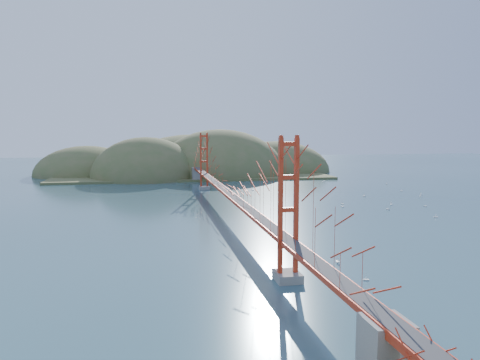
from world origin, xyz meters
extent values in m
plane|color=#2E4F5C|center=(0.00, 0.00, 0.00)|extent=(320.00, 320.00, 0.00)
cube|color=gray|center=(0.00, -30.00, 0.35)|extent=(2.00, 2.40, 0.70)
cube|color=gray|center=(0.00, 30.00, 0.35)|extent=(2.00, 2.40, 0.70)
cube|color=red|center=(0.00, 0.00, 3.30)|extent=(1.40, 92.00, 0.16)
cube|color=red|center=(0.00, 0.00, 3.10)|extent=(1.33, 92.00, 0.24)
cube|color=#38383A|center=(0.00, 0.00, 3.40)|extent=(1.19, 92.00, 0.03)
cube|color=gray|center=(0.00, -46.00, 1.65)|extent=(2.00, 2.20, 3.30)
cube|color=gray|center=(0.00, 46.00, 1.65)|extent=(2.20, 2.60, 3.30)
cube|color=brown|center=(0.00, 64.00, 0.25)|extent=(70.00, 40.00, 0.60)
ellipsoid|color=brown|center=(-12.00, 56.00, 0.00)|extent=(28.00, 28.00, 21.00)
ellipsoid|color=brown|center=(8.00, 62.00, 0.00)|extent=(36.00, 36.00, 25.00)
ellipsoid|color=brown|center=(26.00, 70.00, 0.00)|extent=(32.00, 32.00, 18.00)
ellipsoid|color=brown|center=(-28.00, 68.00, 0.00)|extent=(28.00, 28.00, 16.00)
ellipsoid|color=brown|center=(2.00, 78.00, 0.00)|extent=(44.00, 44.00, 22.00)
cube|color=white|center=(19.14, 3.90, 0.06)|extent=(0.33, 0.55, 0.09)
cylinder|color=white|center=(19.14, 3.90, 0.34)|extent=(0.02, 0.02, 0.57)
cube|color=white|center=(20.15, 6.29, 0.06)|extent=(0.56, 0.18, 0.10)
cylinder|color=white|center=(20.15, 6.29, 0.36)|extent=(0.02, 0.02, 0.61)
cube|color=white|center=(32.31, 1.78, 0.06)|extent=(0.51, 0.46, 0.09)
cylinder|color=white|center=(32.31, 1.78, 0.34)|extent=(0.02, 0.02, 0.57)
cube|color=white|center=(28.22, -7.24, 0.06)|extent=(0.56, 0.37, 0.10)
cylinder|color=white|center=(28.22, -7.24, 0.35)|extent=(0.02, 0.02, 0.58)
cube|color=white|center=(29.65, 39.70, 0.06)|extent=(0.60, 0.43, 0.10)
cylinder|color=white|center=(29.65, 39.70, 0.38)|extent=(0.02, 0.02, 0.63)
cube|color=white|center=(9.42, 26.38, 0.06)|extent=(0.55, 0.28, 0.10)
cylinder|color=white|center=(9.42, 26.38, 0.35)|extent=(0.02, 0.02, 0.58)
cube|color=white|center=(27.79, 14.18, 0.07)|extent=(0.62, 0.45, 0.11)
cylinder|color=white|center=(27.79, 14.18, 0.39)|extent=(0.02, 0.02, 0.65)
cube|color=white|center=(38.54, 19.84, 0.05)|extent=(0.52, 0.25, 0.09)
cylinder|color=white|center=(38.54, 19.84, 0.32)|extent=(0.01, 0.01, 0.54)
cube|color=white|center=(6.00, -25.76, 0.06)|extent=(0.30, 0.58, 0.10)
cylinder|color=white|center=(6.00, -25.76, 0.36)|extent=(0.02, 0.02, 0.60)
cube|color=white|center=(39.30, 14.27, 0.06)|extent=(0.50, 0.51, 0.10)
cylinder|color=white|center=(39.30, 14.27, 0.35)|extent=(0.02, 0.02, 0.59)
cube|color=white|center=(37.98, 12.35, 0.06)|extent=(0.48, 0.56, 0.10)
cylinder|color=white|center=(37.98, 12.35, 0.37)|extent=(0.02, 0.02, 0.61)
cube|color=white|center=(41.60, 31.63, 0.06)|extent=(0.20, 0.53, 0.09)
cylinder|color=white|center=(41.60, 31.63, 0.34)|extent=(0.02, 0.02, 0.57)
cube|color=white|center=(24.90, 0.10, 0.06)|extent=(0.47, 0.59, 0.11)
cylinder|color=white|center=(24.90, 0.10, 0.38)|extent=(0.02, 0.02, 0.63)
cube|color=white|center=(27.75, 4.28, 0.06)|extent=(0.45, 0.56, 0.10)
cylinder|color=white|center=(27.75, 4.28, 0.36)|extent=(0.02, 0.02, 0.60)
cube|color=white|center=(6.27, -31.11, 0.05)|extent=(0.49, 0.26, 0.09)
cylinder|color=white|center=(6.27, -31.11, 0.31)|extent=(0.01, 0.01, 0.51)
camera|label=1|loc=(-10.60, -65.24, 12.01)|focal=35.00mm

